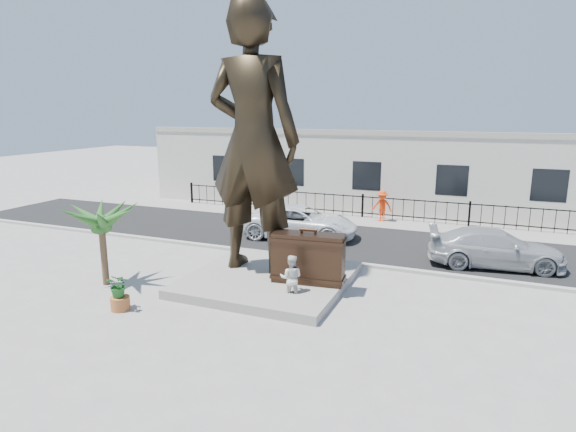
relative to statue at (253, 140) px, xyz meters
name	(u,v)px	position (x,y,z in m)	size (l,w,h in m)	color
ground	(264,301)	(1.26, -1.99, -4.80)	(100.00, 100.00, 0.00)	#9E9991
street	(337,238)	(1.26, 6.01, -4.80)	(40.00, 7.00, 0.01)	black
curb	(312,259)	(1.26, 2.51, -4.74)	(40.00, 0.25, 0.12)	#A5A399
far_sidewalk	(359,220)	(1.26, 10.01, -4.79)	(40.00, 2.50, 0.02)	#9E9991
plinth	(269,279)	(0.76, -0.49, -4.65)	(5.20, 5.20, 0.30)	gray
fence	(363,207)	(1.26, 10.81, -4.20)	(22.00, 0.10, 1.20)	black
building	(380,169)	(1.26, 15.01, -2.60)	(28.00, 7.00, 4.40)	silver
statue	(253,140)	(0.00, 0.00, 0.00)	(3.28, 2.15, 9.00)	black
suitcase	(308,258)	(2.22, -0.61, -3.69)	(2.31, 0.74, 1.63)	black
tourist	(291,278)	(2.01, -1.59, -4.07)	(0.71, 0.55, 1.46)	silver
car_white	(300,222)	(-0.39, 5.55, -4.07)	(2.41, 5.23, 1.45)	white
car_silver	(495,248)	(7.89, 4.39, -4.09)	(1.98, 4.87, 1.41)	#A6A9AB
worker	(382,206)	(2.44, 10.22, -3.96)	(1.06, 0.61, 1.64)	#FF3E0D
palm_tree	(107,284)	(-4.33, -2.66, -4.80)	(1.80, 1.80, 3.20)	#25561F
planter	(120,303)	(-2.41, -4.16, -4.60)	(0.56, 0.56, 0.40)	#AB5E2D
shrub	(119,285)	(-2.41, -4.16, -4.04)	(0.65, 0.57, 0.73)	#1D5B1F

